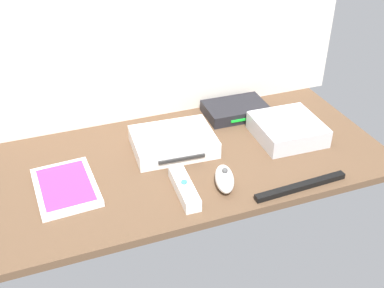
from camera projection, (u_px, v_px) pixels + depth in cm
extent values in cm
cube|color=brown|center=(192.00, 160.00, 120.47)|extent=(100.00, 48.00, 2.00)
cube|color=silver|center=(160.00, 6.00, 121.61)|extent=(110.00, 1.20, 64.00)
cube|color=white|center=(173.00, 142.00, 121.92)|extent=(21.89, 17.19, 4.40)
cube|color=#2D2D2D|center=(182.00, 159.00, 115.36)|extent=(12.01, 1.30, 0.80)
cube|color=silver|center=(288.00, 130.00, 126.31)|extent=(17.53, 17.53, 5.00)
cube|color=silver|center=(289.00, 121.00, 124.85)|extent=(16.83, 16.83, 0.30)
cube|color=white|center=(66.00, 187.00, 108.36)|extent=(14.64, 19.73, 1.40)
cube|color=#B233B2|center=(65.00, 185.00, 107.94)|extent=(12.05, 16.94, 0.16)
cube|color=black|center=(235.00, 110.00, 137.41)|extent=(18.27, 12.41, 3.40)
cube|color=#19D833|center=(244.00, 120.00, 132.51)|extent=(8.01, 0.58, 0.60)
cube|color=white|center=(184.00, 188.00, 106.88)|extent=(4.23, 14.94, 3.00)
cylinder|color=#387FDB|center=(184.00, 182.00, 105.95)|extent=(1.40, 1.40, 0.40)
ellipsoid|color=white|center=(224.00, 179.00, 108.93)|extent=(7.14, 10.85, 4.00)
sphere|color=#4C4C4C|center=(225.00, 171.00, 107.61)|extent=(1.40, 1.40, 1.40)
cube|color=white|center=(177.00, 132.00, 119.87)|extent=(15.22, 9.59, 2.00)
cylinder|color=#99999E|center=(163.00, 132.00, 117.70)|extent=(2.22, 2.22, 0.40)
cube|color=black|center=(301.00, 186.00, 108.64)|extent=(24.05, 2.79, 1.40)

